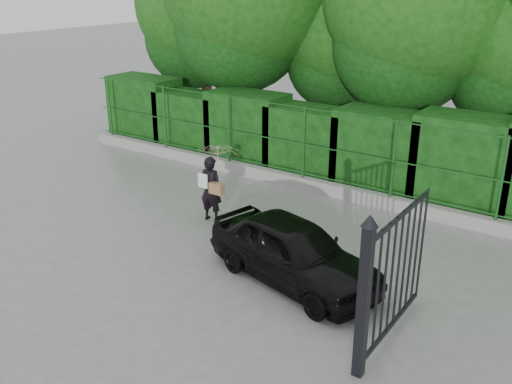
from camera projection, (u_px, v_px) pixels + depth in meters
The scene contains 7 objects.
ground at pixel (168, 252), 11.07m from camera, with size 80.00×80.00×0.00m, color gray.
kerb at pixel (289, 180), 14.47m from camera, with size 14.00×0.25×0.30m, color #9E9E99.
fence at pixel (297, 141), 13.97m from camera, with size 14.13×0.06×1.80m.
hedge at pixel (316, 140), 14.82m from camera, with size 14.20×1.20×2.23m.
gate at pixel (379, 283), 7.65m from camera, with size 0.22×2.33×2.36m.
woman at pixel (216, 171), 12.05m from camera, with size 0.96×0.98×1.72m.
car at pixel (294, 251), 9.86m from camera, with size 1.36×3.37×1.15m, color black.
Camera 1 is at (7.05, -7.17, 5.10)m, focal length 40.00 mm.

